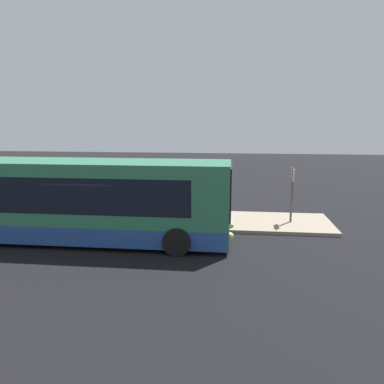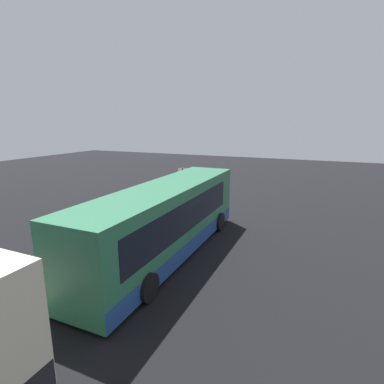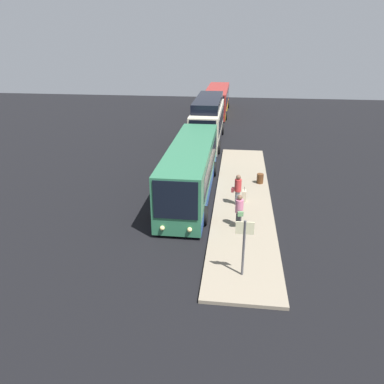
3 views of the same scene
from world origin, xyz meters
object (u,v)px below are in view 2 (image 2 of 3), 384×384
object	(u,v)px
bus_lead	(166,221)
trash_bin	(60,245)
sign_post	(183,179)
passenger_boarding	(132,213)
suitcase	(121,227)
passenger_waiting	(156,202)

from	to	relation	value
bus_lead	trash_bin	bearing A→B (deg)	114.46
bus_lead	sign_post	world-z (taller)	bus_lead
bus_lead	passenger_boarding	distance (m)	3.34
trash_bin	sign_post	bearing A→B (deg)	-6.38
suitcase	sign_post	distance (m)	7.56
passenger_boarding	passenger_waiting	distance (m)	2.72
trash_bin	suitcase	bearing A→B (deg)	-19.29
passenger_waiting	trash_bin	size ratio (longest dim) A/B	2.69
bus_lead	suitcase	bearing A→B (deg)	72.03
passenger_waiting	sign_post	world-z (taller)	sign_post
suitcase	trash_bin	bearing A→B (deg)	160.71
bus_lead	passenger_waiting	bearing A→B (deg)	35.19
passenger_waiting	sign_post	size ratio (longest dim) A/B	0.70
passenger_boarding	trash_bin	bearing A→B (deg)	-13.29
passenger_boarding	suitcase	xyz separation A→B (m)	(-0.50, 0.40, -0.65)
passenger_boarding	suitcase	size ratio (longest dim) A/B	2.00
sign_post	trash_bin	xyz separation A→B (m)	(-10.53, 1.18, -1.28)
passenger_waiting	trash_bin	world-z (taller)	passenger_waiting
trash_bin	passenger_boarding	bearing A→B (deg)	-22.47
bus_lead	passenger_waiting	xyz separation A→B (m)	(4.29, 3.02, -0.50)
suitcase	passenger_boarding	bearing A→B (deg)	-38.79
suitcase	bus_lead	bearing A→B (deg)	-107.97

